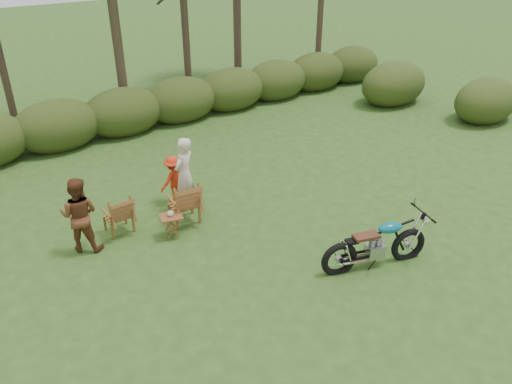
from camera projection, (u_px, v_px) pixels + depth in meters
ground at (325, 275)px, 9.19m from camera, size 80.00×80.00×0.00m
motorcycle at (373, 265)px, 9.45m from camera, size 2.19×1.37×1.17m
lawn_chair_right at (185, 221)px, 10.86m from camera, size 0.74×0.74×0.96m
lawn_chair_left at (120, 231)px, 10.50m from camera, size 0.60×0.60×0.85m
side_table at (172, 226)px, 10.23m from camera, size 0.56×0.51×0.48m
cup at (171, 214)px, 10.10m from camera, size 0.15×0.15×0.10m
adult_a at (187, 208)px, 11.37m from camera, size 0.74×0.65×1.70m
adult_b at (86, 248)px, 9.95m from camera, size 0.95×0.92×1.55m
child at (176, 201)px, 11.66m from camera, size 0.80×0.57×1.12m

